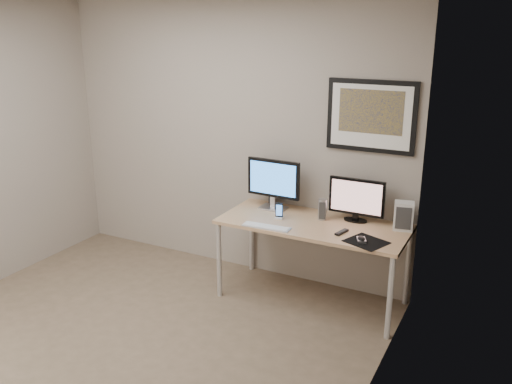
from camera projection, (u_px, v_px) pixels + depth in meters
floor at (123, 347)px, 4.13m from camera, size 3.60×3.60×0.00m
room at (147, 124)px, 4.01m from camera, size 3.60×3.60×3.60m
desk at (313, 230)px, 4.64m from camera, size 1.60×0.70×0.73m
framed_art at (371, 116)px, 4.48m from camera, size 0.75×0.04×0.60m
monitor_large at (273, 182)px, 4.88m from camera, size 0.51×0.17×0.46m
monitor_tv at (357, 199)px, 4.59m from camera, size 0.48×0.11×0.38m
speaker_left at (273, 194)px, 5.07m from camera, size 0.09×0.09×0.20m
speaker_right at (322, 209)px, 4.66m from camera, size 0.09×0.09×0.18m
phone_dock at (279, 211)px, 4.69m from camera, size 0.08×0.08×0.14m
keyboard at (266, 227)px, 4.51m from camera, size 0.41×0.13×0.01m
mousepad at (366, 242)px, 4.21m from camera, size 0.36×0.35×0.00m
mouse at (361, 239)px, 4.22m from camera, size 0.10×0.12×0.04m
remote at (342, 232)px, 4.39m from camera, size 0.08×0.16×0.02m
fan_unit at (404, 216)px, 4.43m from camera, size 0.18×0.14×0.24m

